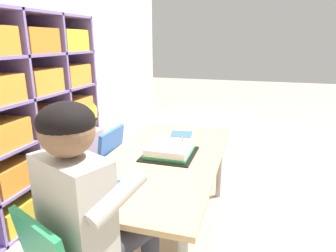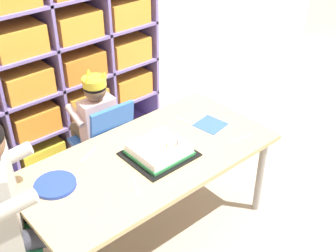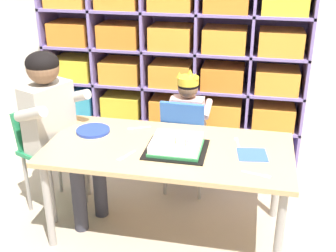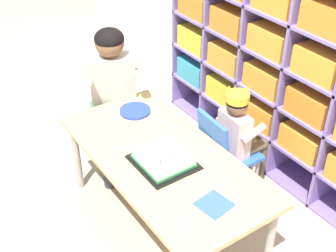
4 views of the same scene
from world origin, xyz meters
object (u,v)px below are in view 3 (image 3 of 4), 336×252
Objects in this scene: birthday_cake_on_tray at (176,146)px; paper_plate_stack at (93,131)px; activity_table at (168,155)px; classroom_chair_blue at (185,139)px; child_with_crown at (189,115)px; fork_beside_plate_stack at (258,175)px; fork_by_napkin at (237,142)px; classroom_chair_adult_side at (47,147)px; fork_near_child_seat at (125,156)px; adult_helper_seated at (55,118)px; fork_at_table_front_edge at (138,128)px.

birthday_cake_on_tray is 0.55m from paper_plate_stack.
paper_plate_stack is (-0.54, 0.13, -0.02)m from birthday_cake_on_tray.
activity_table is 0.46m from classroom_chair_blue.
fork_beside_plate_stack is at bearing 123.92° from child_with_crown.
child_with_crown reaches higher than fork_by_napkin.
fork_beside_plate_stack is (0.48, -0.66, 0.16)m from classroom_chair_blue.
classroom_chair_adult_side reaches higher than birthday_cake_on_tray.
birthday_cake_on_tray is at bearing -39.14° from fork_near_child_seat.
birthday_cake_on_tray reaches higher than activity_table.
adult_helper_seated is 1.24m from fork_beside_plate_stack.
adult_helper_seated reaches higher than classroom_chair_adult_side.
fork_near_child_seat is (0.50, -0.23, -0.08)m from adult_helper_seated.
fork_beside_plate_stack is at bearing -70.53° from fork_near_child_seat.
classroom_chair_adult_side is 0.59m from fork_at_table_front_edge.
adult_helper_seated is at bearing 89.22° from fork_near_child_seat.
fork_at_table_front_edge is at bearing 29.23° from fork_near_child_seat.
fork_at_table_front_edge is at bearing 137.94° from activity_table.
fork_at_table_front_edge is at bearing -57.40° from classroom_chair_adult_side.
activity_table is 2.05× the size of classroom_chair_adult_side.
classroom_chair_adult_side reaches higher than activity_table.
classroom_chair_adult_side is 2.00× the size of birthday_cake_on_tray.
child_with_crown is at bearing 27.15° from fork_at_table_front_edge.
classroom_chair_blue is at bearing 90.21° from child_with_crown.
classroom_chair_adult_side is 5.17× the size of fork_by_napkin.
classroom_chair_adult_side is 0.88m from birthday_cake_on_tray.
child_with_crown is at bearing -45.46° from fork_beside_plate_stack.
adult_helper_seated is (0.10, -0.04, 0.22)m from classroom_chair_adult_side.
adult_helper_seated is at bearing 172.29° from birthday_cake_on_tray.
classroom_chair_blue is 5.37× the size of fork_by_napkin.
activity_table is 10.57× the size of fork_by_napkin.
paper_plate_stack is (0.32, -0.01, 0.14)m from classroom_chair_adult_side.
fork_by_napkin is at bearing 141.39° from classroom_chair_blue.
classroom_chair_blue reaches higher than birthday_cake_on_tray.
child_with_crown is (0.00, 0.11, 0.12)m from classroom_chair_blue.
adult_helper_seated is 0.23m from paper_plate_stack.
child_with_crown reaches higher than classroom_chair_blue.
birthday_cake_on_tray reaches higher than paper_plate_stack.
fork_at_table_front_edge and fork_by_napkin have the same top height.
classroom_chair_blue is 0.67× the size of adult_helper_seated.
adult_helper_seated is at bearing 29.68° from classroom_chair_blue.
activity_table is 0.82m from classroom_chair_adult_side.
fork_at_table_front_edge is (-0.73, 0.42, 0.00)m from fork_beside_plate_stack.
activity_table is 1.62× the size of child_with_crown.
birthday_cake_on_tray is at bearing -74.90° from adult_helper_seated.
activity_table is at bearing 150.58° from birthday_cake_on_tray.
fork_at_table_front_edge is at bearing -109.99° from fork_by_napkin.
paper_plate_stack is at bearing -100.81° from fork_by_napkin.
classroom_chair_blue reaches higher than paper_plate_stack.
activity_table is 10.37× the size of fork_near_child_seat.
child_with_crown is 6.40× the size of fork_near_child_seat.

